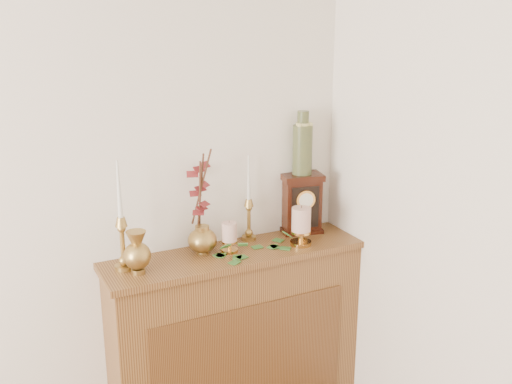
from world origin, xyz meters
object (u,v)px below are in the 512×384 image
candlestick_left (122,235)px  mantel_clock (301,204)px  candlestick_center (249,213)px  bud_vase (137,253)px  ginger_jar (200,205)px  ceramic_vase (302,146)px

candlestick_left → mantel_clock: (0.92, 0.07, -0.01)m
candlestick_center → candlestick_left: bearing=-172.6°
bud_vase → mantel_clock: (0.87, 0.14, 0.05)m
mantel_clock → ginger_jar: bearing=-166.9°
ceramic_vase → candlestick_center: bearing=177.9°
ginger_jar → ceramic_vase: (0.54, 0.02, 0.22)m
candlestick_left → candlestick_center: candlestick_left is taller
candlestick_center → ginger_jar: bearing=-174.1°
bud_vase → candlestick_left: bearing=122.7°
candlestick_left → ceramic_vase: ceramic_vase is taller
bud_vase → mantel_clock: size_ratio=0.63×
candlestick_center → mantel_clock: 0.28m
candlestick_center → mantel_clock: size_ratio=1.40×
candlestick_left → bud_vase: 0.10m
candlestick_center → ceramic_vase: size_ratio=1.35×
ginger_jar → ceramic_vase: ceramic_vase is taller
bud_vase → ceramic_vase: ceramic_vase is taller
ginger_jar → mantel_clock: bearing=1.4°
candlestick_center → mantel_clock: candlestick_center is taller
candlestick_left → ginger_jar: (0.37, 0.06, 0.06)m
bud_vase → ceramic_vase: bearing=9.0°
bud_vase → ceramic_vase: size_ratio=0.61×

